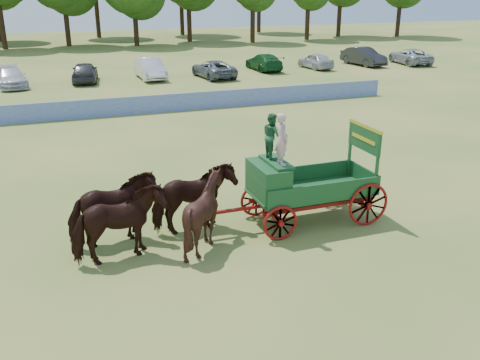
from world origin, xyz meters
The scene contains 8 objects.
ground centered at (0.00, 0.00, 0.00)m, with size 160.00×160.00×0.00m, color #9E8847.
horse_lead_left centered at (-7.94, 0.54, 1.06)m, with size 1.14×2.51×2.12m, color black.
horse_lead_right centered at (-7.94, 1.64, 1.06)m, with size 1.14×2.51×2.12m, color black.
horse_wheel_left centered at (-5.54, 0.54, 1.06)m, with size 1.72×1.93×2.13m, color black.
horse_wheel_right centered at (-5.54, 1.64, 1.06)m, with size 1.14×2.51×2.12m, color black.
farm_dray centered at (-2.56, 1.10, 1.56)m, with size 6.00×2.00×3.69m.
sponsor_banner centered at (-1.00, 18.00, 0.53)m, with size 26.00×0.08×1.05m, color #1D399F.
parked_cars centered at (-0.32, 30.19, 0.74)m, with size 52.26×7.33×1.64m.
Camera 1 is at (-9.42, -12.86, 7.15)m, focal length 40.00 mm.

